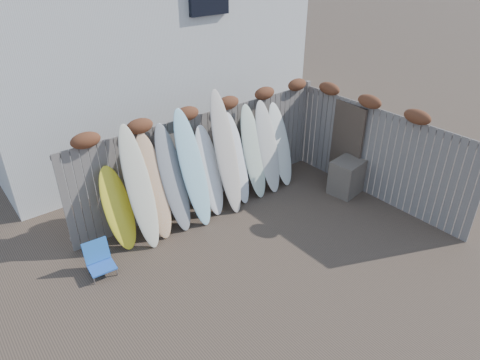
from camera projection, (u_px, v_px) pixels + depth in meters
ground at (280, 252)px, 7.91m from camera, size 80.00×80.00×0.00m
back_fence at (207, 149)px, 8.99m from camera, size 6.05×0.28×2.24m
right_fence at (377, 148)px, 9.13m from camera, size 0.28×4.40×2.24m
house at (128, 20)px, 11.02m from camera, size 8.50×5.50×6.33m
beach_chair at (99, 259)px, 7.34m from camera, size 0.46×0.49×0.57m
wooden_crate at (346, 177)px, 9.57m from camera, size 0.75×0.65×0.79m
lattice_panel at (340, 141)px, 9.88m from camera, size 0.18×1.28×1.92m
surfboard_0 at (118, 209)px, 7.74m from camera, size 0.58×0.63×1.59m
surfboard_1 at (139, 188)px, 7.71m from camera, size 0.48×0.80×2.27m
surfboard_2 at (154, 187)px, 7.99m from camera, size 0.53×0.73×2.02m
surfboard_3 at (173, 179)px, 8.18m from camera, size 0.55×0.77×2.10m
surfboard_4 at (193, 169)px, 8.31m from camera, size 0.60×0.85×2.31m
surfboard_5 at (209, 171)px, 8.70m from camera, size 0.50×0.67×1.85m
surfboard_6 at (226, 153)px, 8.70m from camera, size 0.53×0.90×2.49m
surfboard_7 at (237, 159)px, 9.07m from camera, size 0.49×0.71×1.94m
surfboard_8 at (253, 152)px, 9.28m from camera, size 0.52×0.73×2.02m
surfboard_9 at (268, 147)px, 9.47m from camera, size 0.53×0.73×2.02m
surfboard_10 at (280, 145)px, 9.75m from camera, size 0.60×0.72×1.89m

